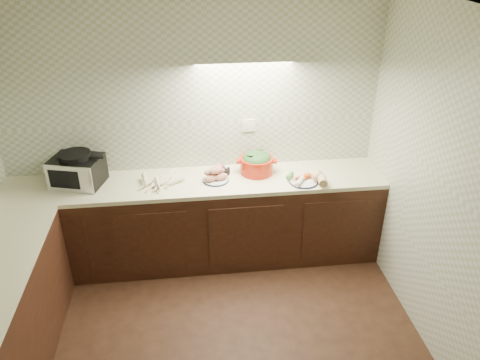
{
  "coord_description": "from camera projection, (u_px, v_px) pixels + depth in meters",
  "views": [
    {
      "loc": [
        -0.04,
        -2.4,
        3.03
      ],
      "look_at": [
        0.4,
        1.25,
        1.02
      ],
      "focal_mm": 35.0,
      "sensor_mm": 36.0,
      "label": 1
    }
  ],
  "objects": [
    {
      "name": "room",
      "position": [
        198.0,
        194.0,
        2.76
      ],
      "size": [
        3.6,
        3.6,
        2.6
      ],
      "color": "black",
      "rests_on": "ground"
    },
    {
      "name": "dutch_oven",
      "position": [
        257.0,
        163.0,
        4.52
      ],
      "size": [
        0.39,
        0.36,
        0.22
      ],
      "rotation": [
        0.0,
        0.0,
        -0.12
      ],
      "color": "#B5200A",
      "rests_on": "counter"
    },
    {
      "name": "sweet_potato_plate",
      "position": [
        215.0,
        175.0,
        4.4
      ],
      "size": [
        0.25,
        0.25,
        0.15
      ],
      "rotation": [
        0.0,
        0.0,
        0.31
      ],
      "color": "#131A39",
      "rests_on": "counter"
    },
    {
      "name": "parsnip_pile",
      "position": [
        158.0,
        182.0,
        4.34
      ],
      "size": [
        0.48,
        0.37,
        0.08
      ],
      "color": "#F3E7C1",
      "rests_on": "counter"
    },
    {
      "name": "counter",
      "position": [
        118.0,
        281.0,
        3.85
      ],
      "size": [
        3.6,
        3.6,
        0.9
      ],
      "color": "black",
      "rests_on": "ground"
    },
    {
      "name": "toaster_oven",
      "position": [
        77.0,
        170.0,
        4.3
      ],
      "size": [
        0.52,
        0.45,
        0.31
      ],
      "rotation": [
        0.0,
        0.0,
        -0.28
      ],
      "color": "black",
      "rests_on": "counter"
    },
    {
      "name": "onion_bowl",
      "position": [
        223.0,
        170.0,
        4.53
      ],
      "size": [
        0.14,
        0.14,
        0.11
      ],
      "color": "black",
      "rests_on": "counter"
    },
    {
      "name": "veg_plate",
      "position": [
        310.0,
        178.0,
        4.37
      ],
      "size": [
        0.38,
        0.29,
        0.13
      ],
      "rotation": [
        0.0,
        0.0,
        -0.3
      ],
      "color": "#131A39",
      "rests_on": "counter"
    }
  ]
}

